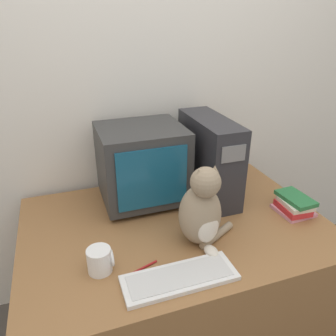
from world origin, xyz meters
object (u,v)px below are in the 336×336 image
keyboard (180,278)px  cat (202,211)px  mug (100,260)px  book_stack (294,205)px  computer_tower (209,158)px  pen (140,269)px  crt_monitor (142,164)px

keyboard → cat: bearing=47.3°
keyboard → mug: size_ratio=4.34×
book_stack → mug: 0.97m
computer_tower → keyboard: (-0.38, -0.55, -0.20)m
computer_tower → pen: (-0.50, -0.46, -0.21)m
book_stack → mug: size_ratio=1.96×
book_stack → pen: bearing=-170.2°
pen → mug: bearing=161.1°
keyboard → pen: keyboard is taller
keyboard → cat: (0.16, 0.18, 0.15)m
cat → book_stack: cat is taller
computer_tower → pen: size_ratio=3.19×
crt_monitor → book_stack: 0.78m
computer_tower → mug: (-0.64, -0.41, -0.16)m
keyboard → cat: 0.28m
keyboard → cat: cat is taller
computer_tower → mug: bearing=-147.6°
computer_tower → pen: bearing=-137.6°
crt_monitor → pen: crt_monitor is taller
computer_tower → book_stack: bearing=-44.3°
crt_monitor → book_stack: crt_monitor is taller
pen → book_stack: bearing=9.8°
cat → pen: size_ratio=2.47×
cat → pen: cat is taller
crt_monitor → keyboard: (-0.03, -0.61, -0.20)m
cat → book_stack: 0.55m
cat → book_stack: size_ratio=1.90×
pen → mug: mug is taller
keyboard → book_stack: (0.70, 0.24, 0.03)m
crt_monitor → computer_tower: bearing=-9.8°
mug → computer_tower: bearing=32.4°
crt_monitor → cat: (0.14, -0.43, -0.05)m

